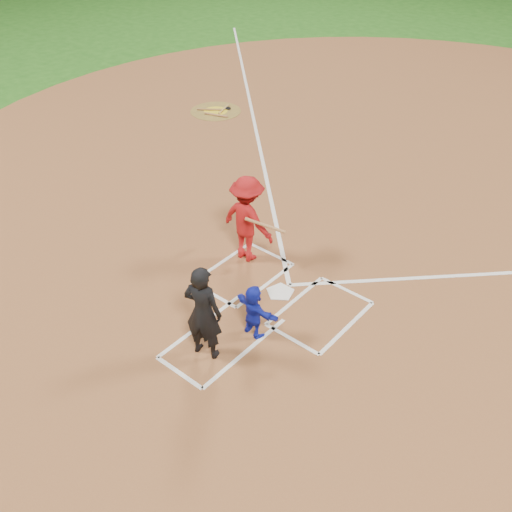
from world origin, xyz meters
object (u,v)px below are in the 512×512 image
Objects in this scene: on_deck_circle at (216,111)px; umpire at (203,313)px; catcher at (254,311)px; home_plate at (280,292)px; batter_at_plate at (247,219)px.

umpire reaches higher than on_deck_circle.
on_deck_circle is 10.79m from catcher.
on_deck_circle is 11.23m from umpire.
home_plate is 2.34m from umpire.
home_plate is 0.32× the size of umpire.
batter_at_plate reaches higher than home_plate.
catcher is (7.88, -7.35, 0.53)m from on_deck_circle.
umpire reaches higher than home_plate.
catcher is at bearing 105.68° from home_plate.
catcher reaches higher than home_plate.
catcher is 2.43m from batter_at_plate.
on_deck_circle is at bearing -64.05° from umpire.
catcher reaches higher than on_deck_circle.
umpire reaches higher than catcher.
catcher is 1.05m from umpire.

